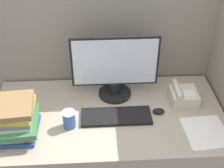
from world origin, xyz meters
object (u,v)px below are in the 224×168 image
(book_stack, at_px, (16,118))
(monitor, at_px, (115,69))
(keyboard, at_px, (116,116))
(desk_telephone, at_px, (183,96))
(mouse, at_px, (159,111))
(coffee_cup, at_px, (69,119))

(book_stack, bearing_deg, monitor, 29.29)
(keyboard, bearing_deg, desk_telephone, 16.49)
(keyboard, height_order, book_stack, book_stack)
(keyboard, distance_m, book_stack, 0.58)
(keyboard, distance_m, mouse, 0.26)
(coffee_cup, height_order, desk_telephone, desk_telephone)
(monitor, xyz_separation_m, desk_telephone, (0.43, -0.10, -0.15))
(desk_telephone, bearing_deg, monitor, 166.47)
(book_stack, bearing_deg, desk_telephone, 12.25)
(book_stack, bearing_deg, mouse, 7.97)
(book_stack, height_order, desk_telephone, book_stack)
(monitor, bearing_deg, keyboard, -91.55)
(book_stack, relative_size, desk_telephone, 1.70)
(monitor, height_order, keyboard, monitor)
(monitor, relative_size, desk_telephone, 3.04)
(monitor, distance_m, keyboard, 0.30)
(book_stack, bearing_deg, coffee_cup, 5.66)
(keyboard, distance_m, desk_telephone, 0.45)
(book_stack, bearing_deg, keyboard, 8.88)
(coffee_cup, xyz_separation_m, desk_telephone, (0.71, 0.19, -0.01))
(mouse, bearing_deg, coffee_cup, -170.80)
(mouse, distance_m, desk_telephone, 0.20)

